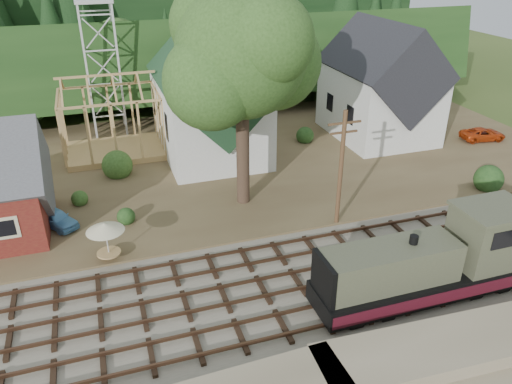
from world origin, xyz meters
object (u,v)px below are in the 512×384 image
object	(u,v)px
car_blue	(56,218)
car_red	(483,134)
locomotive	(433,264)
patio_set	(105,229)

from	to	relation	value
car_blue	car_red	size ratio (longest dim) A/B	0.83
locomotive	patio_set	distance (m)	18.02
car_blue	locomotive	bearing A→B (deg)	-72.42
locomotive	patio_set	bearing A→B (deg)	151.85
car_blue	patio_set	world-z (taller)	patio_set
locomotive	car_red	size ratio (longest dim) A/B	2.86
locomotive	patio_set	size ratio (longest dim) A/B	4.85
locomotive	car_red	bearing A→B (deg)	43.59
patio_set	car_blue	bearing A→B (deg)	121.11
car_red	patio_set	world-z (taller)	patio_set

